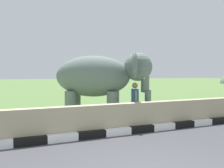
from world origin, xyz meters
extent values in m
cube|color=black|center=(-1.70, 3.61, 0.12)|extent=(0.90, 0.20, 0.24)
cube|color=white|center=(-0.80, 3.61, 0.12)|extent=(0.90, 0.20, 0.24)
cube|color=black|center=(0.10, 3.61, 0.12)|extent=(0.90, 0.20, 0.24)
cube|color=white|center=(1.00, 3.61, 0.12)|extent=(0.90, 0.20, 0.24)
cube|color=black|center=(1.90, 3.61, 0.12)|extent=(0.90, 0.20, 0.24)
cube|color=white|center=(2.80, 3.61, 0.12)|extent=(0.90, 0.20, 0.24)
cube|color=black|center=(3.70, 3.61, 0.12)|extent=(0.90, 0.20, 0.24)
cube|color=white|center=(4.60, 3.61, 0.12)|extent=(0.90, 0.20, 0.24)
cube|color=black|center=(5.50, 3.61, 0.12)|extent=(0.90, 0.20, 0.24)
cube|color=tan|center=(2.00, 3.91, 0.50)|extent=(28.00, 0.36, 1.00)
cylinder|color=slate|center=(2.01, 6.06, 0.66)|extent=(0.44, 0.44, 1.32)
cylinder|color=slate|center=(1.57, 5.28, 0.66)|extent=(0.44, 0.44, 1.32)
cylinder|color=slate|center=(0.54, 6.91, 0.66)|extent=(0.44, 0.44, 1.32)
cylinder|color=slate|center=(0.09, 6.13, 0.66)|extent=(0.44, 0.44, 1.32)
ellipsoid|color=slate|center=(1.05, 6.09, 1.92)|extent=(3.49, 2.93, 1.70)
sphere|color=slate|center=(2.67, 5.17, 2.30)|extent=(1.16, 1.16, 1.16)
ellipsoid|color=#D84C8C|center=(2.93, 5.02, 2.45)|extent=(0.63, 0.73, 0.44)
ellipsoid|color=slate|center=(2.94, 5.91, 2.35)|extent=(0.66, 0.90, 1.00)
ellipsoid|color=slate|center=(2.16, 4.56, 2.35)|extent=(0.66, 0.90, 1.00)
cylinder|color=slate|center=(2.93, 5.02, 1.75)|extent=(0.55, 0.62, 1.00)
cylinder|color=slate|center=(3.03, 4.96, 0.95)|extent=(0.39, 0.42, 0.82)
cone|color=beige|center=(3.01, 5.29, 1.85)|extent=(0.40, 0.56, 0.22)
cone|color=beige|center=(2.74, 4.81, 1.85)|extent=(0.40, 0.56, 0.22)
cylinder|color=navy|center=(2.53, 5.20, 0.41)|extent=(0.15, 0.15, 0.82)
cylinder|color=navy|center=(2.46, 5.01, 0.41)|extent=(0.15, 0.15, 0.82)
cube|color=#1E59B2|center=(2.50, 5.11, 1.11)|extent=(0.36, 0.46, 0.58)
cylinder|color=#9E7251|center=(2.59, 5.35, 1.08)|extent=(0.13, 0.15, 0.52)
cylinder|color=#9E7251|center=(2.41, 4.86, 1.08)|extent=(0.12, 0.14, 0.52)
sphere|color=#9E7251|center=(2.50, 5.11, 1.54)|extent=(0.23, 0.23, 0.23)
camera|label=1|loc=(-2.39, -3.37, 1.98)|focal=38.68mm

